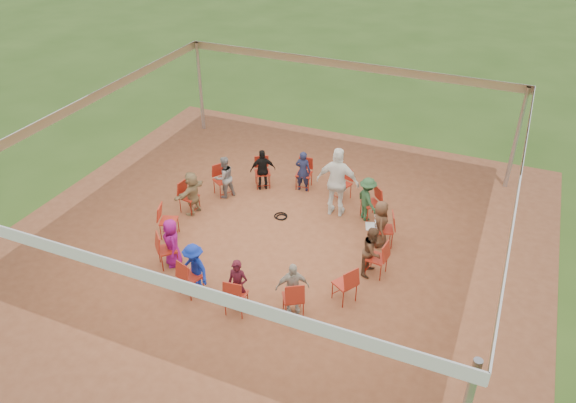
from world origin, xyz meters
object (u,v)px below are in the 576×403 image
at_px(chair_10, 236,295).
at_px(chair_7, 169,221).
at_px(chair_4, 263,173).
at_px(person_seated_9, 292,288).
at_px(person_seated_5, 192,193).
at_px(person_seated_8, 238,285).
at_px(person_seated_0, 380,224).
at_px(chair_13, 377,258).
at_px(chair_11, 293,298).
at_px(person_seated_10, 372,251).
at_px(laptop, 373,224).
at_px(chair_3, 304,174).
at_px(person_seated_1, 367,199).
at_px(person_seated_3, 263,170).
at_px(cable_coil, 281,216).
at_px(chair_1, 371,203).
at_px(person_seated_4, 224,177).
at_px(chair_8, 168,250).
at_px(chair_6, 189,197).
at_px(person_seated_7, 194,268).
at_px(chair_12, 345,284).
at_px(chair_5, 222,180).
at_px(chair_9, 191,277).
at_px(chair_2, 342,185).
at_px(chair_0, 385,229).
at_px(standing_person, 338,182).
at_px(person_seated_2, 303,171).
at_px(person_seated_6, 172,243).

bearing_deg(chair_10, chair_7, 141.43).
distance_m(chair_4, person_seated_9, 5.18).
distance_m(person_seated_5, person_seated_8, 3.96).
bearing_deg(person_seated_0, chair_13, 172.94).
bearing_deg(chair_11, person_seated_10, 28.47).
bearing_deg(chair_7, laptop, 90.00).
distance_m(chair_7, person_seated_9, 4.06).
relative_size(chair_7, person_seated_5, 0.74).
relative_size(chair_3, person_seated_1, 0.74).
relative_size(person_seated_3, cable_coil, 2.91).
bearing_deg(chair_1, person_seated_4, 52.49).
bearing_deg(chair_4, chair_8, 51.43).
distance_m(chair_6, chair_7, 1.18).
distance_m(person_seated_1, person_seated_7, 4.93).
bearing_deg(chair_12, person_seated_9, 161.35).
xyz_separation_m(chair_1, chair_13, (0.76, -2.17, 0.00)).
bearing_deg(chair_5, person_seated_5, 18.65).
bearing_deg(person_seated_9, chair_12, 7.06).
relative_size(chair_4, person_seated_8, 0.74).
height_order(chair_7, chair_9, same).
xyz_separation_m(chair_2, person_seated_0, (1.52, -1.66, 0.16)).
distance_m(chair_3, person_seated_10, 4.06).
height_order(chair_2, person_seated_5, person_seated_5).
bearing_deg(person_seated_9, chair_0, 36.91).
height_order(chair_1, standing_person, standing_person).
bearing_deg(chair_7, chair_6, 167.14).
bearing_deg(person_seated_1, person_seated_3, 38.57).
distance_m(person_seated_4, person_seated_8, 4.56).
height_order(chair_2, chair_8, same).
xyz_separation_m(chair_2, chair_6, (-3.50, -2.21, 0.00)).
bearing_deg(person_seated_1, chair_13, 157.04).
bearing_deg(person_seated_1, person_seated_7, 102.86).
height_order(chair_9, chair_11, same).
bearing_deg(chair_2, chair_4, 25.71).
distance_m(chair_8, person_seated_10, 4.67).
distance_m(chair_10, person_seated_4, 4.67).
relative_size(chair_1, person_seated_2, 0.74).
bearing_deg(person_seated_6, person_seated_10, 64.29).
bearing_deg(laptop, person_seated_3, 49.97).
height_order(chair_0, chair_7, same).
bearing_deg(person_seated_4, chair_5, -90.00).
distance_m(chair_2, chair_11, 4.78).
relative_size(person_seated_4, person_seated_9, 1.00).
bearing_deg(standing_person, chair_5, 1.97).
distance_m(person_seated_8, standing_person, 4.31).
bearing_deg(cable_coil, person_seated_6, -118.29).
bearing_deg(chair_6, person_seated_7, 40.23).
relative_size(person_seated_3, standing_person, 0.63).
height_order(chair_1, chair_3, same).
height_order(chair_7, chair_8, same).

